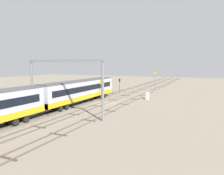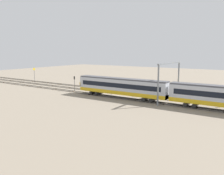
{
  "view_description": "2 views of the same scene",
  "coord_description": "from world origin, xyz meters",
  "px_view_note": "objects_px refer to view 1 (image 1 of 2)",
  "views": [
    {
      "loc": [
        -39.84,
        -20.01,
        8.19
      ],
      "look_at": [
        3.84,
        0.04,
        2.94
      ],
      "focal_mm": 33.77,
      "sensor_mm": 36.0,
      "label": 1
    },
    {
      "loc": [
        -31.77,
        52.57,
        11.61
      ],
      "look_at": [
        2.16,
        1.5,
        1.86
      ],
      "focal_mm": 37.17,
      "sensor_mm": 36.0,
      "label": 2
    }
  ],
  "objects_px": {
    "speed_sign_near_foreground": "(101,87)",
    "speed_sign_mid_trackside": "(155,77)",
    "overhead_gantry": "(64,76)",
    "relay_cabinet": "(147,96)",
    "signal_light_trackside_departure": "(120,84)"
  },
  "relations": [
    {
      "from": "speed_sign_near_foreground",
      "to": "speed_sign_mid_trackside",
      "type": "relative_size",
      "value": 0.87
    },
    {
      "from": "overhead_gantry",
      "to": "speed_sign_near_foreground",
      "type": "distance_m",
      "value": 15.64
    },
    {
      "from": "speed_sign_mid_trackside",
      "to": "speed_sign_near_foreground",
      "type": "bearing_deg",
      "value": 174.13
    },
    {
      "from": "speed_sign_near_foreground",
      "to": "relay_cabinet",
      "type": "distance_m",
      "value": 11.21
    },
    {
      "from": "speed_sign_mid_trackside",
      "to": "signal_light_trackside_departure",
      "type": "distance_m",
      "value": 24.21
    },
    {
      "from": "speed_sign_near_foreground",
      "to": "speed_sign_mid_trackside",
      "type": "bearing_deg",
      "value": -5.87
    },
    {
      "from": "speed_sign_mid_trackside",
      "to": "relay_cabinet",
      "type": "xyz_separation_m",
      "value": [
        -30.23,
        -5.31,
        -2.63
      ]
    },
    {
      "from": "overhead_gantry",
      "to": "relay_cabinet",
      "type": "distance_m",
      "value": 23.38
    },
    {
      "from": "signal_light_trackside_departure",
      "to": "relay_cabinet",
      "type": "height_order",
      "value": "signal_light_trackside_departure"
    },
    {
      "from": "overhead_gantry",
      "to": "signal_light_trackside_departure",
      "type": "xyz_separation_m",
      "value": [
        27.87,
        2.23,
        -3.61
      ]
    },
    {
      "from": "overhead_gantry",
      "to": "speed_sign_mid_trackside",
      "type": "xyz_separation_m",
      "value": [
        51.66,
        -2.25,
        -2.89
      ]
    },
    {
      "from": "signal_light_trackside_departure",
      "to": "speed_sign_near_foreground",
      "type": "bearing_deg",
      "value": -176.63
    },
    {
      "from": "speed_sign_mid_trackside",
      "to": "relay_cabinet",
      "type": "distance_m",
      "value": 30.81
    },
    {
      "from": "speed_sign_near_foreground",
      "to": "signal_light_trackside_departure",
      "type": "height_order",
      "value": "speed_sign_near_foreground"
    },
    {
      "from": "speed_sign_mid_trackside",
      "to": "relay_cabinet",
      "type": "relative_size",
      "value": 3.07
    }
  ]
}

